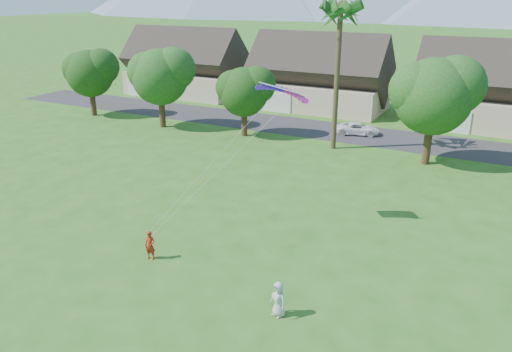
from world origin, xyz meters
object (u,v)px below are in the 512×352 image
Objects in this scene: kite_flyer at (150,245)px; parafoil_kite at (283,90)px; parked_car at (358,129)px; watcher at (278,299)px.

parafoil_kite reaches higher than kite_flyer.
kite_flyer is 28.57m from parked_car.
watcher is at bearing 174.15° from parked_car.
parafoil_kite is at bearing 48.69° from kite_flyer.
parafoil_kite is at bearing 168.09° from parked_car.
watcher is at bearing -91.65° from parafoil_kite.
watcher is 0.39× the size of parked_car.
parked_car is 22.59m from parafoil_kite.
parafoil_kite reaches higher than watcher.
parked_car is (-5.51, 29.75, -0.24)m from watcher.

